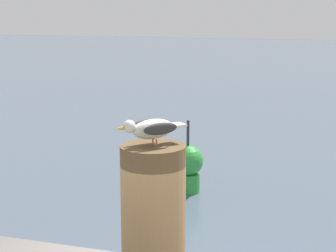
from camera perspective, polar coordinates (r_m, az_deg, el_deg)
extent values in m
cylinder|color=brown|center=(2.95, -1.49, -10.15)|extent=(0.33, 0.33, 0.86)
cylinder|color=#C66960|center=(2.83, -1.55, -1.55)|extent=(0.01, 0.01, 0.04)
cylinder|color=#C66960|center=(2.80, -1.17, -1.69)|extent=(0.01, 0.01, 0.04)
ellipsoid|color=silver|center=(2.80, -1.54, -0.30)|extent=(0.22, 0.23, 0.10)
sphere|color=silver|center=(2.73, -3.94, -0.05)|extent=(0.06, 0.06, 0.06)
cone|color=gold|center=(2.71, -4.96, -0.25)|extent=(0.04, 0.05, 0.02)
cube|color=silver|center=(2.87, 0.95, 0.12)|extent=(0.11, 0.11, 0.01)
ellipsoid|color=#2E2E2E|center=(2.85, -1.95, 0.12)|extent=(0.15, 0.17, 0.06)
ellipsoid|color=#2E2E2E|center=(2.75, -0.76, -0.29)|extent=(0.15, 0.17, 0.06)
cylinder|color=green|center=(10.26, 2.00, -5.74)|extent=(0.44, 0.44, 0.35)
sphere|color=green|center=(10.15, 2.02, -3.52)|extent=(0.56, 0.56, 0.56)
cylinder|color=#2D2D2D|center=(10.03, 2.04, -0.83)|extent=(0.05, 0.05, 0.50)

